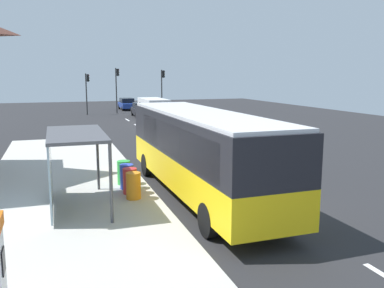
{
  "coord_description": "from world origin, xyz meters",
  "views": [
    {
      "loc": [
        -6.71,
        -12.39,
        4.54
      ],
      "look_at": [
        -1.0,
        4.62,
        1.5
      ],
      "focal_mm": 38.37,
      "sensor_mm": 36.0,
      "label": 1
    }
  ],
  "objects_px": {
    "bus": "(199,149)",
    "recycling_bin_green": "(124,172)",
    "white_van": "(153,109)",
    "bus_shelter": "(67,151)",
    "sedan_near": "(142,109)",
    "recycling_bin_orange": "(133,186)",
    "recycling_bin_red": "(130,181)",
    "traffic_light_near_side": "(162,85)",
    "traffic_light_far_side": "(87,87)",
    "recycling_bin_blue": "(127,176)",
    "sedan_far": "(127,104)",
    "traffic_light_median": "(117,84)"
  },
  "relations": [
    {
      "from": "bus",
      "to": "recycling_bin_green",
      "type": "distance_m",
      "value": 3.45
    },
    {
      "from": "white_van",
      "to": "bus_shelter",
      "type": "bearing_deg",
      "value": -109.5
    },
    {
      "from": "sedan_near",
      "to": "recycling_bin_orange",
      "type": "xyz_separation_m",
      "value": [
        -6.5,
        -30.24,
        -0.14
      ]
    },
    {
      "from": "recycling_bin_red",
      "to": "traffic_light_near_side",
      "type": "distance_m",
      "value": 34.16
    },
    {
      "from": "bus_shelter",
      "to": "traffic_light_near_side",
      "type": "bearing_deg",
      "value": 70.49
    },
    {
      "from": "traffic_light_far_side",
      "to": "recycling_bin_orange",
      "type": "bearing_deg",
      "value": -91.85
    },
    {
      "from": "recycling_bin_red",
      "to": "traffic_light_near_side",
      "type": "height_order",
      "value": "traffic_light_near_side"
    },
    {
      "from": "recycling_bin_blue",
      "to": "traffic_light_near_side",
      "type": "xyz_separation_m",
      "value": [
        9.7,
        31.94,
        2.73
      ]
    },
    {
      "from": "sedan_near",
      "to": "traffic_light_far_side",
      "type": "distance_m",
      "value": 7.06
    },
    {
      "from": "sedan_near",
      "to": "sedan_far",
      "type": "bearing_deg",
      "value": 90.01
    },
    {
      "from": "recycling_bin_blue",
      "to": "recycling_bin_green",
      "type": "xyz_separation_m",
      "value": [
        0.0,
        0.7,
        0.0
      ]
    },
    {
      "from": "traffic_light_near_side",
      "to": "bus_shelter",
      "type": "relative_size",
      "value": 1.28
    },
    {
      "from": "recycling_bin_orange",
      "to": "recycling_bin_red",
      "type": "height_order",
      "value": "same"
    },
    {
      "from": "recycling_bin_blue",
      "to": "traffic_light_median",
      "type": "bearing_deg",
      "value": 82.2
    },
    {
      "from": "white_van",
      "to": "recycling_bin_green",
      "type": "bearing_deg",
      "value": -106.25
    },
    {
      "from": "bus",
      "to": "recycling_bin_orange",
      "type": "relative_size",
      "value": 11.63
    },
    {
      "from": "bus",
      "to": "bus_shelter",
      "type": "xyz_separation_m",
      "value": [
        -4.7,
        -0.29,
        0.25
      ]
    },
    {
      "from": "sedan_near",
      "to": "traffic_light_median",
      "type": "xyz_separation_m",
      "value": [
        -1.91,
        4.7,
        2.72
      ]
    },
    {
      "from": "recycling_bin_red",
      "to": "bus",
      "type": "bearing_deg",
      "value": -15.18
    },
    {
      "from": "bus",
      "to": "traffic_light_far_side",
      "type": "relative_size",
      "value": 2.36
    },
    {
      "from": "bus",
      "to": "traffic_light_near_side",
      "type": "bearing_deg",
      "value": 77.79
    },
    {
      "from": "sedan_near",
      "to": "recycling_bin_green",
      "type": "distance_m",
      "value": 28.88
    },
    {
      "from": "sedan_near",
      "to": "traffic_light_median",
      "type": "bearing_deg",
      "value": 112.07
    },
    {
      "from": "bus",
      "to": "sedan_near",
      "type": "relative_size",
      "value": 2.47
    },
    {
      "from": "traffic_light_median",
      "to": "recycling_bin_green",
      "type": "bearing_deg",
      "value": -97.97
    },
    {
      "from": "traffic_light_median",
      "to": "bus_shelter",
      "type": "distance_m",
      "value": 35.89
    },
    {
      "from": "sedan_far",
      "to": "traffic_light_near_side",
      "type": "distance_m",
      "value": 7.5
    },
    {
      "from": "bus",
      "to": "traffic_light_far_side",
      "type": "distance_m",
      "value": 34.17
    },
    {
      "from": "traffic_light_median",
      "to": "sedan_far",
      "type": "bearing_deg",
      "value": 67.79
    },
    {
      "from": "sedan_far",
      "to": "traffic_light_near_side",
      "type": "relative_size",
      "value": 0.86
    },
    {
      "from": "sedan_far",
      "to": "traffic_light_near_side",
      "type": "bearing_deg",
      "value": -62.95
    },
    {
      "from": "recycling_bin_red",
      "to": "traffic_light_median",
      "type": "bearing_deg",
      "value": 82.36
    },
    {
      "from": "sedan_far",
      "to": "recycling_bin_green",
      "type": "xyz_separation_m",
      "value": [
        -6.5,
        -37.51,
        -0.14
      ]
    },
    {
      "from": "sedan_far",
      "to": "recycling_bin_orange",
      "type": "distance_m",
      "value": 40.14
    },
    {
      "from": "recycling_bin_blue",
      "to": "traffic_light_far_side",
      "type": "xyz_separation_m",
      "value": [
        1.1,
        32.74,
        2.47
      ]
    },
    {
      "from": "white_van",
      "to": "sedan_near",
      "type": "height_order",
      "value": "white_van"
    },
    {
      "from": "bus",
      "to": "recycling_bin_green",
      "type": "xyz_separation_m",
      "value": [
        -2.49,
        2.08,
        -1.19
      ]
    },
    {
      "from": "recycling_bin_red",
      "to": "traffic_light_far_side",
      "type": "height_order",
      "value": "traffic_light_far_side"
    },
    {
      "from": "recycling_bin_red",
      "to": "recycling_bin_green",
      "type": "xyz_separation_m",
      "value": [
        0.0,
        1.4,
        0.0
      ]
    },
    {
      "from": "recycling_bin_green",
      "to": "bus_shelter",
      "type": "height_order",
      "value": "bus_shelter"
    },
    {
      "from": "traffic_light_near_side",
      "to": "bus_shelter",
      "type": "distance_m",
      "value": 35.68
    },
    {
      "from": "sedan_near",
      "to": "recycling_bin_red",
      "type": "height_order",
      "value": "sedan_near"
    },
    {
      "from": "recycling_bin_orange",
      "to": "bus_shelter",
      "type": "height_order",
      "value": "bus_shelter"
    },
    {
      "from": "white_van",
      "to": "sedan_far",
      "type": "distance_m",
      "value": 15.55
    },
    {
      "from": "recycling_bin_red",
      "to": "traffic_light_near_side",
      "type": "relative_size",
      "value": 0.19
    },
    {
      "from": "bus",
      "to": "sedan_near",
      "type": "height_order",
      "value": "bus"
    },
    {
      "from": "recycling_bin_orange",
      "to": "recycling_bin_green",
      "type": "height_order",
      "value": "same"
    },
    {
      "from": "traffic_light_near_side",
      "to": "traffic_light_median",
      "type": "bearing_deg",
      "value": 162.59
    },
    {
      "from": "recycling_bin_blue",
      "to": "bus_shelter",
      "type": "distance_m",
      "value": 3.12
    },
    {
      "from": "bus_shelter",
      "to": "sedan_far",
      "type": "bearing_deg",
      "value": 77.67
    }
  ]
}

